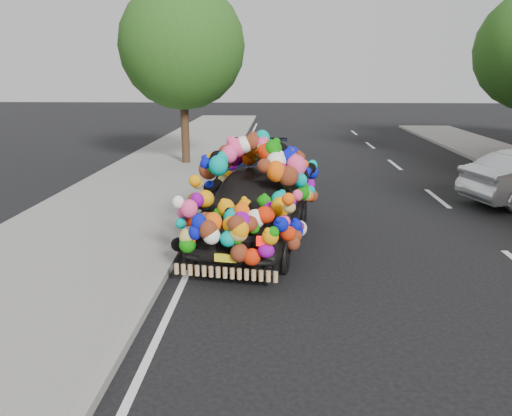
{
  "coord_description": "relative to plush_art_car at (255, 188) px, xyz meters",
  "views": [
    {
      "loc": [
        -0.54,
        -7.79,
        3.13
      ],
      "look_at": [
        -0.92,
        0.5,
        0.9
      ],
      "focal_mm": 35.0,
      "sensor_mm": 36.0,
      "label": 1
    }
  ],
  "objects": [
    {
      "name": "kerb",
      "position": [
        -1.38,
        -1.27,
        -1.0
      ],
      "size": [
        0.15,
        60.0,
        0.13
      ],
      "primitive_type": "cube",
      "color": "gray",
      "rests_on": "ground"
    },
    {
      "name": "tree_near_sidewalk",
      "position": [
        -2.83,
        8.23,
        2.95
      ],
      "size": [
        4.2,
        4.2,
        6.13
      ],
      "color": "#332114",
      "rests_on": "ground"
    },
    {
      "name": "sidewalk",
      "position": [
        -3.33,
        -1.27,
        -1.01
      ],
      "size": [
        4.0,
        60.0,
        0.12
      ],
      "primitive_type": "cube",
      "color": "gray",
      "rests_on": "ground"
    },
    {
      "name": "ground",
      "position": [
        0.97,
        -1.27,
        -1.07
      ],
      "size": [
        100.0,
        100.0,
        0.0
      ],
      "primitive_type": "plane",
      "color": "black",
      "rests_on": "ground"
    },
    {
      "name": "plush_art_car",
      "position": [
        0.0,
        0.0,
        0.0
      ],
      "size": [
        2.74,
        4.7,
        2.09
      ],
      "rotation": [
        0.0,
        0.0,
        -0.16
      ],
      "color": "black",
      "rests_on": "ground"
    },
    {
      "name": "navy_sedan",
      "position": [
        -0.19,
        3.55,
        -0.39
      ],
      "size": [
        2.05,
        4.72,
        1.35
      ],
      "primitive_type": "imported",
      "rotation": [
        0.0,
        0.0,
        -0.03
      ],
      "color": "black",
      "rests_on": "ground"
    }
  ]
}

